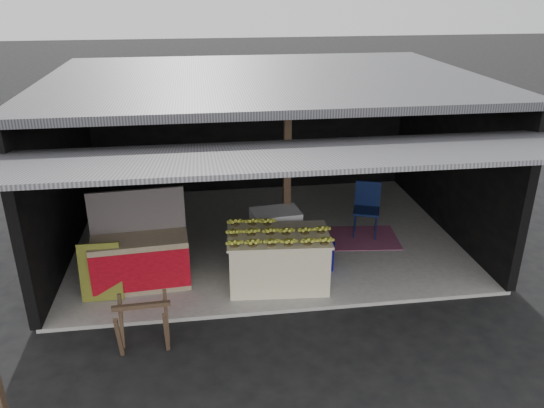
{
  "coord_description": "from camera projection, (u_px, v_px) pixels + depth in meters",
  "views": [
    {
      "loc": [
        -1.13,
        -6.4,
        4.49
      ],
      "look_at": [
        -0.01,
        1.51,
        1.1
      ],
      "focal_mm": 35.0,
      "sensor_mm": 36.0,
      "label": 1
    }
  ],
  "objects": [
    {
      "name": "shophouse",
      "position": [
        262.0,
        124.0,
        9.48
      ],
      "size": [
        7.4,
        7.29,
        3.02
      ],
      "color": "black",
      "rests_on": "ground"
    },
    {
      "name": "concrete_slab",
      "position": [
        265.0,
        236.0,
        10.0
      ],
      "size": [
        7.0,
        5.0,
        0.06
      ],
      "primitive_type": "cube",
      "color": "gray",
      "rests_on": "ground"
    },
    {
      "name": "neighbor_stall",
      "position": [
        141.0,
        259.0,
        8.18
      ],
      "size": [
        1.5,
        0.76,
        1.5
      ],
      "rotation": [
        0.0,
        0.0,
        0.07
      ],
      "color": "#998466",
      "rests_on": "concrete_slab"
    },
    {
      "name": "plastic_chair",
      "position": [
        367.0,
        204.0,
        9.85
      ],
      "size": [
        0.6,
        0.6,
        0.99
      ],
      "rotation": [
        0.0,
        0.0,
        -0.34
      ],
      "color": "#0A1438",
      "rests_on": "concrete_slab"
    },
    {
      "name": "banana_table",
      "position": [
        278.0,
        259.0,
        8.21
      ],
      "size": [
        1.63,
        1.08,
        0.86
      ],
      "rotation": [
        0.0,
        0.0,
        -0.08
      ],
      "color": "silver",
      "rests_on": "concrete_slab"
    },
    {
      "name": "green_signboard",
      "position": [
        100.0,
        272.0,
        7.81
      ],
      "size": [
        0.6,
        0.16,
        0.9
      ],
      "primitive_type": "cube",
      "rotation": [
        -0.13,
        0.0,
        0.0
      ],
      "color": "black",
      "rests_on": "concrete_slab"
    },
    {
      "name": "water_barrel",
      "position": [
        325.0,
        257.0,
        8.71
      ],
      "size": [
        0.31,
        0.31,
        0.45
      ],
      "primitive_type": "cylinder",
      "color": "#100C84",
      "rests_on": "concrete_slab"
    },
    {
      "name": "white_crate",
      "position": [
        276.0,
        235.0,
        8.99
      ],
      "size": [
        0.85,
        0.63,
        0.88
      ],
      "rotation": [
        0.0,
        0.0,
        0.12
      ],
      "color": "white",
      "rests_on": "concrete_slab"
    },
    {
      "name": "magenta_rug",
      "position": [
        357.0,
        238.0,
        9.85
      ],
      "size": [
        1.6,
        1.15,
        0.01
      ],
      "primitive_type": "cube",
      "rotation": [
        0.0,
        0.0,
        -0.1
      ],
      "color": "maroon",
      "rests_on": "concrete_slab"
    },
    {
      "name": "ground",
      "position": [
        287.0,
        313.0,
        7.74
      ],
      "size": [
        80.0,
        80.0,
        0.0
      ],
      "primitive_type": "plane",
      "color": "black",
      "rests_on": "ground"
    },
    {
      "name": "picture_frames",
      "position": [
        243.0,
        108.0,
        11.42
      ],
      "size": [
        1.62,
        0.04,
        0.46
      ],
      "color": "black",
      "rests_on": "shophouse"
    },
    {
      "name": "banana_pile",
      "position": [
        278.0,
        230.0,
        8.01
      ],
      "size": [
        1.5,
        0.97,
        0.17
      ],
      "primitive_type": null,
      "rotation": [
        0.0,
        0.0,
        -0.08
      ],
      "color": "yellow",
      "rests_on": "banana_table"
    },
    {
      "name": "sawhorse",
      "position": [
        143.0,
        321.0,
        6.8
      ],
      "size": [
        0.73,
        0.65,
        0.71
      ],
      "rotation": [
        0.0,
        0.0,
        0.04
      ],
      "color": "#483324",
      "rests_on": "ground"
    }
  ]
}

